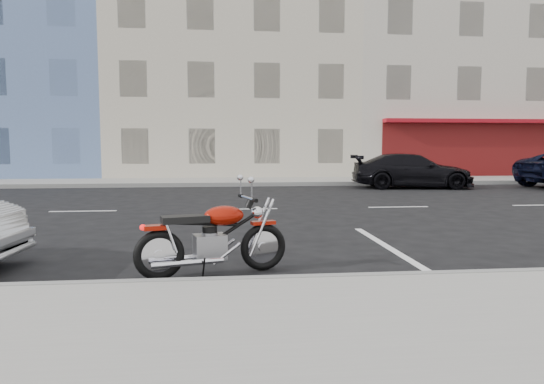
# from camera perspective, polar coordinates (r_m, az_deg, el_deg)

# --- Properties ---
(ground) EXTENTS (120.00, 120.00, 0.00)m
(ground) POSITION_cam_1_polar(r_m,az_deg,el_deg) (12.57, 6.06, -1.90)
(ground) COLOR black
(ground) RESTS_ON ground
(sidewalk_far) EXTENTS (80.00, 3.40, 0.15)m
(sidewalk_far) POSITION_cam_1_polar(r_m,az_deg,el_deg) (21.09, -12.44, 1.15)
(sidewalk_far) COLOR gray
(sidewalk_far) RESTS_ON ground
(curb_far) EXTENTS (80.00, 0.12, 0.16)m
(curb_far) POSITION_cam_1_polar(r_m,az_deg,el_deg) (19.40, -13.01, 0.79)
(curb_far) COLOR gray
(curb_far) RESTS_ON ground
(bldg_blue) EXTENTS (12.00, 12.00, 13.00)m
(bldg_blue) POSITION_cam_1_polar(r_m,az_deg,el_deg) (31.08, -28.24, 13.85)
(bldg_blue) COLOR #5A74A7
(bldg_blue) RESTS_ON ground
(bldg_cream) EXTENTS (12.00, 12.00, 11.50)m
(bldg_cream) POSITION_cam_1_polar(r_m,az_deg,el_deg) (28.80, -4.80, 13.68)
(bldg_cream) COLOR beige
(bldg_cream) RESTS_ON ground
(bldg_corner) EXTENTS (14.00, 12.00, 12.50)m
(bldg_corner) POSITION_cam_1_polar(r_m,az_deg,el_deg) (31.91, 19.95, 13.47)
(bldg_corner) COLOR #BEB6A6
(bldg_corner) RESTS_ON ground
(fire_hydrant) EXTENTS (0.20, 0.20, 0.72)m
(fire_hydrant) POSITION_cam_1_polar(r_m,az_deg,el_deg) (25.35, 29.28, 2.31)
(fire_hydrant) COLOR beige
(fire_hydrant) RESTS_ON sidewalk_far
(motorcycle) EXTENTS (1.88, 0.78, 0.96)m
(motorcycle) POSITION_cam_1_polar(r_m,az_deg,el_deg) (6.22, -0.83, -5.26)
(motorcycle) COLOR black
(motorcycle) RESTS_ON ground
(car_far) EXTENTS (4.73, 2.43, 1.31)m
(car_far) POSITION_cam_1_polar(r_m,az_deg,el_deg) (19.26, 16.13, 2.41)
(car_far) COLOR black
(car_far) RESTS_ON ground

